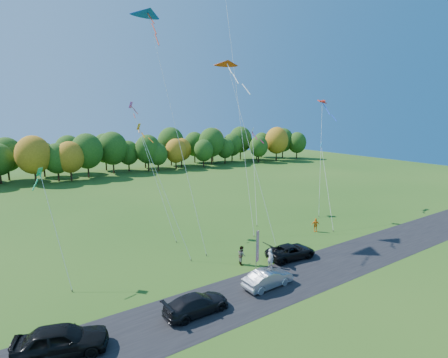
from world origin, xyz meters
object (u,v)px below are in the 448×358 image
person_east (315,225)px  feather_flag (257,246)px  black_suv (291,251)px  silver_sedan (268,278)px

person_east → feather_flag: 13.04m
person_east → feather_flag: (-12.24, -4.23, 1.48)m
person_east → feather_flag: size_ratio=0.43×
black_suv → silver_sedan: 6.33m
black_suv → feather_flag: 4.71m
silver_sedan → feather_flag: bearing=-23.6°
silver_sedan → feather_flag: size_ratio=1.15×
feather_flag → silver_sedan: bearing=-112.0°
silver_sedan → feather_flag: (1.12, 2.77, 1.57)m
black_suv → person_east: bearing=-57.1°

